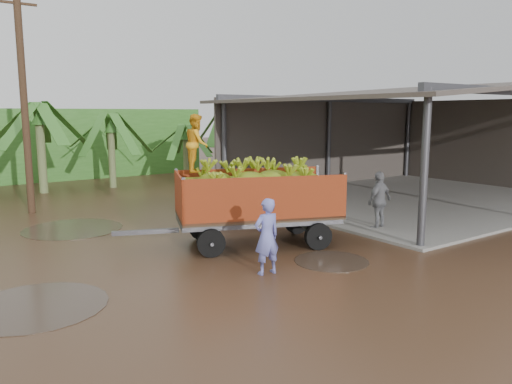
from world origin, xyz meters
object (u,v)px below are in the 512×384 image
Objects in this scene: banana_trailer at (256,197)px; utility_pole at (24,101)px; man_blue at (267,236)px; man_grey at (379,201)px.

utility_pole is at bearing 137.88° from banana_trailer.
man_blue is 0.95× the size of man_grey.
utility_pole is at bearing -70.96° from man_blue.
man_blue is (-1.21, -2.11, -0.43)m from banana_trailer.
banana_trailer is at bearing -63.51° from utility_pole.
banana_trailer reaches higher than man_grey.
banana_trailer is at bearing -17.39° from man_grey.
utility_pole is (-7.78, 8.53, 2.91)m from man_grey.
banana_trailer is 3.29× the size of man_grey.
man_blue is 10.68m from utility_pole.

